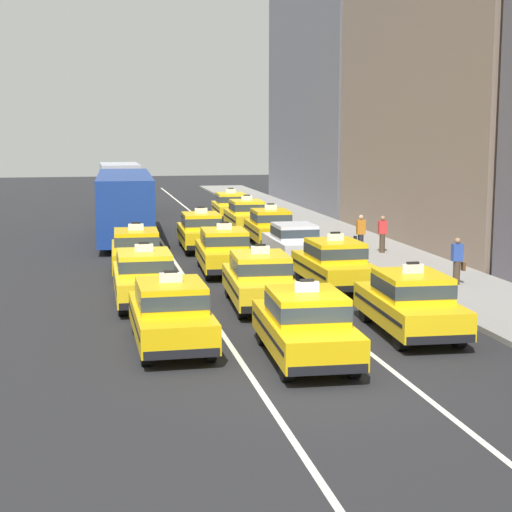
# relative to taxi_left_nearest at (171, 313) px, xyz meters

# --- Properties ---
(ground_plane) EXTENTS (160.00, 160.00, 0.00)m
(ground_plane) POSITION_rel_taxi_left_nearest_xyz_m (3.06, -3.44, -0.88)
(ground_plane) COLOR #232326
(lane_stripe_left_center) EXTENTS (0.14, 80.00, 0.01)m
(lane_stripe_left_center) POSITION_rel_taxi_left_nearest_xyz_m (1.46, 16.56, -0.87)
(lane_stripe_left_center) COLOR silver
(lane_stripe_left_center) RESTS_ON ground
(lane_stripe_center_right) EXTENTS (0.14, 80.00, 0.01)m
(lane_stripe_center_right) POSITION_rel_taxi_left_nearest_xyz_m (4.66, 16.56, -0.87)
(lane_stripe_center_right) COLOR silver
(lane_stripe_center_right) RESTS_ON ground
(sidewalk_curb) EXTENTS (4.00, 90.00, 0.15)m
(sidewalk_curb) POSITION_rel_taxi_left_nearest_xyz_m (10.26, 11.56, -0.80)
(sidewalk_curb) COLOR gray
(sidewalk_curb) RESTS_ON ground
(taxi_left_nearest) EXTENTS (1.86, 4.58, 1.96)m
(taxi_left_nearest) POSITION_rel_taxi_left_nearest_xyz_m (0.00, 0.00, 0.00)
(taxi_left_nearest) COLOR black
(taxi_left_nearest) RESTS_ON ground
(taxi_left_second) EXTENTS (1.85, 4.57, 1.96)m
(taxi_left_second) POSITION_rel_taxi_left_nearest_xyz_m (-0.30, 5.25, 0.00)
(taxi_left_second) COLOR black
(taxi_left_second) RESTS_ON ground
(taxi_left_third) EXTENTS (1.95, 4.61, 1.96)m
(taxi_left_third) POSITION_rel_taxi_left_nearest_xyz_m (-0.22, 10.79, 0.00)
(taxi_left_third) COLOR black
(taxi_left_third) RESTS_ON ground
(bus_left_fourth) EXTENTS (2.92, 11.29, 3.22)m
(bus_left_fourth) POSITION_rel_taxi_left_nearest_xyz_m (-0.20, 20.58, 0.94)
(bus_left_fourth) COLOR black
(bus_left_fourth) RESTS_ON ground
(box_truck_left_fifth) EXTENTS (2.34, 6.98, 3.27)m
(box_truck_left_fifth) POSITION_rel_taxi_left_nearest_xyz_m (-0.00, 32.49, 0.90)
(box_truck_left_fifth) COLOR black
(box_truck_left_fifth) RESTS_ON ground
(taxi_center_nearest) EXTENTS (1.99, 4.63, 1.96)m
(taxi_center_nearest) POSITION_rel_taxi_left_nearest_xyz_m (2.96, -1.82, 0.00)
(taxi_center_nearest) COLOR black
(taxi_center_nearest) RESTS_ON ground
(taxi_center_second) EXTENTS (2.04, 4.65, 1.96)m
(taxi_center_second) POSITION_rel_taxi_left_nearest_xyz_m (3.10, 4.12, 0.00)
(taxi_center_second) COLOR black
(taxi_center_second) RESTS_ON ground
(taxi_center_third) EXTENTS (2.01, 4.64, 1.96)m
(taxi_center_third) POSITION_rel_taxi_left_nearest_xyz_m (3.02, 10.32, 0.00)
(taxi_center_third) COLOR black
(taxi_center_third) RESTS_ON ground
(taxi_center_fourth) EXTENTS (1.93, 4.60, 1.96)m
(taxi_center_fourth) POSITION_rel_taxi_left_nearest_xyz_m (2.97, 16.44, 0.00)
(taxi_center_fourth) COLOR black
(taxi_center_fourth) RESTS_ON ground
(taxi_right_nearest) EXTENTS (2.02, 4.64, 1.96)m
(taxi_right_nearest) POSITION_rel_taxi_left_nearest_xyz_m (6.30, 0.03, 0.00)
(taxi_right_nearest) COLOR black
(taxi_right_nearest) RESTS_ON ground
(taxi_right_second) EXTENTS (1.87, 4.58, 1.96)m
(taxi_right_second) POSITION_rel_taxi_left_nearest_xyz_m (6.18, 6.52, 0.00)
(taxi_right_second) COLOR black
(taxi_right_second) RESTS_ON ground
(sedan_right_third) EXTENTS (1.78, 4.31, 1.58)m
(sedan_right_third) POSITION_rel_taxi_left_nearest_xyz_m (6.22, 12.26, -0.03)
(sedan_right_third) COLOR black
(sedan_right_third) RESTS_ON ground
(taxi_right_fourth) EXTENTS (1.95, 4.61, 1.96)m
(taxi_right_fourth) POSITION_rel_taxi_left_nearest_xyz_m (6.38, 17.45, 0.00)
(taxi_right_fourth) COLOR black
(taxi_right_fourth) RESTS_ON ground
(taxi_right_fifth) EXTENTS (1.90, 4.59, 1.96)m
(taxi_right_fifth) POSITION_rel_taxi_left_nearest_xyz_m (6.25, 22.74, 0.00)
(taxi_right_fifth) COLOR black
(taxi_right_fifth) RESTS_ON ground
(taxi_right_sixth) EXTENTS (1.99, 4.63, 1.96)m
(taxi_right_sixth) POSITION_rel_taxi_left_nearest_xyz_m (6.28, 27.88, 0.00)
(taxi_right_sixth) COLOR black
(taxi_right_sixth) RESTS_ON ground
(pedestrian_near_crosswalk) EXTENTS (0.36, 0.24, 1.58)m
(pedestrian_near_crosswalk) POSITION_rel_taxi_left_nearest_xyz_m (10.32, 13.12, 0.07)
(pedestrian_near_crosswalk) COLOR #473828
(pedestrian_near_crosswalk) RESTS_ON sidewalk_curb
(pedestrian_mid_block) EXTENTS (0.47, 0.24, 1.59)m
(pedestrian_mid_block) POSITION_rel_taxi_left_nearest_xyz_m (10.28, 5.70, 0.07)
(pedestrian_mid_block) COLOR #473828
(pedestrian_mid_block) RESTS_ON sidewalk_curb
(pedestrian_by_storefront) EXTENTS (0.47, 0.24, 1.65)m
(pedestrian_by_storefront) POSITION_rel_taxi_left_nearest_xyz_m (9.31, 13.03, 0.10)
(pedestrian_by_storefront) COLOR #23232D
(pedestrian_by_storefront) RESTS_ON sidewalk_curb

